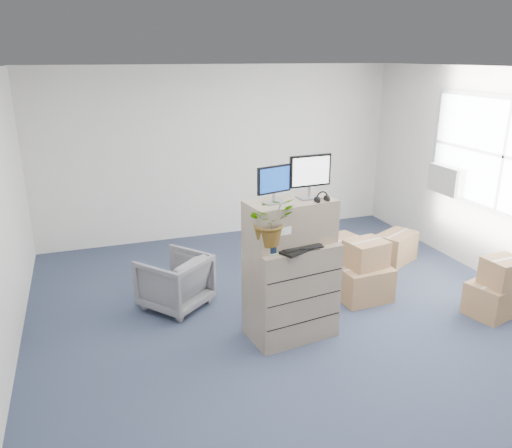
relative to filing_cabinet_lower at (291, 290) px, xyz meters
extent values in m
plane|color=#252F43|center=(0.19, -0.06, -0.53)|extent=(7.00, 7.00, 0.00)
cube|color=silver|center=(0.19, 3.45, 0.87)|extent=(6.00, 0.02, 2.80)
cube|color=#9A9A9D|center=(3.15, 0.44, 1.17)|extent=(0.06, 2.72, 1.52)
cube|color=white|center=(3.11, 0.44, 1.17)|extent=(0.01, 2.60, 1.40)
cube|color=beige|center=(3.06, 1.34, 0.67)|extent=(0.24, 0.60, 0.40)
cube|color=gray|center=(0.00, 0.00, 0.00)|extent=(0.98, 0.67, 1.07)
cube|color=gray|center=(-0.01, 0.05, 0.76)|extent=(0.96, 0.57, 0.46)
cube|color=#99999E|center=(-0.20, 0.02, 1.00)|extent=(0.23, 0.19, 0.01)
cylinder|color=#99999E|center=(-0.20, 0.02, 1.05)|extent=(0.03, 0.03, 0.09)
cube|color=black|center=(-0.20, 0.02, 1.23)|extent=(0.38, 0.12, 0.28)
cube|color=navy|center=(-0.20, 0.00, 1.23)|extent=(0.34, 0.09, 0.24)
cube|color=#99999E|center=(0.21, 0.07, 1.00)|extent=(0.25, 0.19, 0.02)
cylinder|color=#99999E|center=(0.21, 0.07, 1.06)|extent=(0.04, 0.04, 0.11)
cube|color=black|center=(0.21, 0.07, 1.28)|extent=(0.46, 0.06, 0.33)
cube|color=white|center=(0.21, 0.05, 1.28)|extent=(0.42, 0.03, 0.28)
torus|color=black|center=(0.28, -0.09, 1.03)|extent=(0.14, 0.03, 0.14)
cube|color=black|center=(0.01, -0.17, 0.55)|extent=(0.52, 0.39, 0.03)
ellipsoid|color=silver|center=(0.33, -0.03, 0.55)|extent=(0.11, 0.08, 0.04)
cylinder|color=#92959A|center=(0.07, 0.05, 0.67)|extent=(0.08, 0.08, 0.27)
cube|color=silver|center=(-0.09, 0.02, 0.54)|extent=(0.06, 0.06, 0.02)
cube|color=black|center=(-0.09, 0.02, 0.61)|extent=(0.06, 0.04, 0.11)
cube|color=black|center=(0.27, 0.19, 0.57)|extent=(0.23, 0.18, 0.07)
cube|color=#3B70C9|center=(0.34, 0.13, 0.64)|extent=(0.25, 0.18, 0.08)
cylinder|color=#9FB894|center=(-0.30, -0.14, 0.54)|extent=(0.20, 0.20, 0.02)
cylinder|color=#111B33|center=(-0.30, -0.14, 0.61)|extent=(0.17, 0.17, 0.13)
imported|color=#25621C|center=(-0.30, -0.14, 0.81)|extent=(0.45, 0.50, 0.39)
imported|color=slate|center=(-1.07, 1.06, -0.17)|extent=(0.97, 0.96, 0.73)
cube|color=olive|center=(1.20, 0.46, -0.32)|extent=(0.64, 0.50, 0.43)
cube|color=olive|center=(2.43, -0.38, -0.33)|extent=(0.64, 0.57, 0.40)
cube|color=olive|center=(1.37, 1.35, -0.31)|extent=(0.81, 0.76, 0.45)
cube|color=olive|center=(1.22, 0.49, 0.07)|extent=(0.53, 0.46, 0.33)
cube|color=olive|center=(2.47, -0.44, 0.03)|extent=(0.44, 0.40, 0.32)
cube|color=olive|center=(2.29, 1.37, -0.31)|extent=(0.73, 0.63, 0.44)
camera|label=1|loc=(-1.97, -4.45, 2.40)|focal=35.00mm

